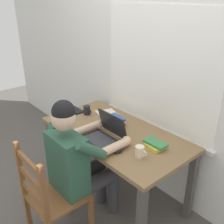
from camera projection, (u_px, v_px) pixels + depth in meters
The scene contains 14 objects.
ground_plane at pixel (114, 195), 2.73m from camera, with size 8.00×8.00×0.00m, color #56514C.
back_wall at pixel (151, 66), 2.46m from camera, with size 6.00×0.08×2.60m.
desk at pixel (115, 141), 2.46m from camera, with size 1.42×0.74×0.75m.
seated_person at pixel (79, 160), 2.15m from camera, with size 0.50×0.60×1.23m.
wooden_chair at pixel (51, 197), 2.07m from camera, with size 0.42×0.42×0.92m.
laptop at pixel (105, 134), 2.27m from camera, with size 0.33×0.29×0.23m.
computer_mouse at pixel (118, 150), 2.10m from camera, with size 0.06×0.10×0.03m, color black.
coffee_mug_white at pixel (140, 152), 2.03m from camera, with size 0.11×0.07×0.09m.
coffee_mug_dark at pixel (87, 110), 2.75m from camera, with size 0.11×0.07×0.09m.
book_stack_main at pixel (114, 121), 2.54m from camera, with size 0.21×0.18×0.08m.
book_stack_side at pixel (155, 145), 2.17m from camera, with size 0.19×0.13×0.05m.
paper_pile_near_laptop at pixel (113, 122), 2.58m from camera, with size 0.21×0.15×0.01m, color white.
paper_pile_back_corner at pixel (107, 114), 2.77m from camera, with size 0.20×0.19×0.01m, color silver.
landscape_photo_print at pixel (100, 112), 2.83m from camera, with size 0.13×0.09×0.00m, color gold.
Camera 1 is at (1.59, -1.41, 1.92)m, focal length 42.12 mm.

